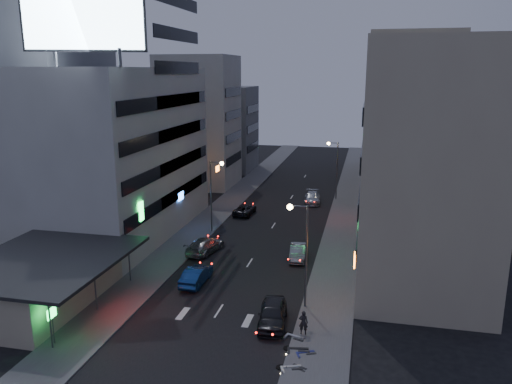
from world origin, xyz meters
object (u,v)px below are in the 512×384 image
(scooter_silver_a, at_px, (301,356))
(scooter_black_b, at_px, (309,339))
(scooter_blue, at_px, (314,342))
(road_car_blue, at_px, (196,275))
(parked_car_right_far, at_px, (312,198))
(scooter_black_a, at_px, (308,361))
(parked_car_right_near, at_px, (273,314))
(parked_car_left, at_px, (245,209))
(road_car_silver, at_px, (205,245))
(scooter_silver_b, at_px, (306,330))
(parked_car_right_mid, at_px, (298,252))
(person, at_px, (303,322))

(scooter_silver_a, height_order, scooter_black_b, scooter_black_b)
(scooter_blue, bearing_deg, road_car_blue, 28.30)
(parked_car_right_far, relative_size, scooter_black_a, 3.07)
(parked_car_right_near, relative_size, road_car_blue, 1.07)
(parked_car_right_near, bearing_deg, parked_car_left, 101.62)
(parked_car_right_far, xyz_separation_m, road_car_silver, (-8.26, -21.64, 0.03))
(scooter_silver_b, bearing_deg, road_car_blue, 73.06)
(scooter_blue, relative_size, scooter_black_b, 0.88)
(scooter_black_a, relative_size, scooter_silver_b, 0.82)
(scooter_black_b, distance_m, scooter_silver_b, 1.23)
(parked_car_right_near, height_order, road_car_blue, parked_car_right_near)
(road_car_blue, bearing_deg, parked_car_right_mid, -133.89)
(scooter_silver_a, xyz_separation_m, scooter_silver_b, (-0.13, 3.17, 0.02))
(parked_car_left, bearing_deg, scooter_black_b, 114.19)
(parked_car_right_far, distance_m, scooter_silver_a, 39.43)
(parked_car_left, distance_m, scooter_blue, 32.23)
(parked_car_left, relative_size, person, 2.70)
(parked_car_right_far, distance_m, road_car_silver, 23.16)
(road_car_silver, bearing_deg, parked_car_right_near, 137.07)
(parked_car_right_mid, relative_size, scooter_black_b, 2.04)
(person, distance_m, scooter_black_b, 1.84)
(parked_car_right_mid, height_order, scooter_blue, parked_car_right_mid)
(scooter_black_a, relative_size, scooter_silver_a, 0.85)
(person, relative_size, scooter_blue, 0.94)
(road_car_silver, relative_size, scooter_silver_b, 2.61)
(person, relative_size, scooter_silver_b, 0.85)
(parked_car_right_mid, relative_size, road_car_silver, 0.81)
(person, distance_m, scooter_silver_b, 0.64)
(parked_car_right_far, bearing_deg, scooter_black_a, -90.48)
(parked_car_right_far, height_order, scooter_silver_a, parked_car_right_far)
(scooter_black_b, bearing_deg, person, 11.14)
(parked_car_right_near, relative_size, scooter_black_a, 2.95)
(road_car_silver, height_order, scooter_silver_a, road_car_silver)
(parked_car_right_mid, distance_m, scooter_blue, 16.37)
(parked_car_right_mid, height_order, scooter_black_b, parked_car_right_mid)
(parked_car_right_far, distance_m, scooter_black_a, 39.81)
(parked_car_right_mid, relative_size, parked_car_right_far, 0.84)
(scooter_blue, xyz_separation_m, scooter_black_b, (-0.34, 0.17, 0.08))
(person, bearing_deg, scooter_blue, 115.19)
(scooter_blue, bearing_deg, person, 2.63)
(parked_car_right_near, relative_size, parked_car_right_mid, 1.14)
(person, bearing_deg, scooter_black_b, 108.01)
(parked_car_right_mid, xyz_separation_m, scooter_blue, (3.35, -16.03, -0.02))
(parked_car_right_far, height_order, scooter_black_b, parked_car_right_far)
(parked_car_right_mid, bearing_deg, scooter_silver_a, -86.15)
(scooter_silver_b, bearing_deg, parked_car_left, 39.42)
(person, bearing_deg, road_car_blue, -34.74)
(scooter_black_a, bearing_deg, parked_car_right_far, 30.48)
(scooter_silver_a, bearing_deg, parked_car_right_near, 10.07)
(parked_car_left, relative_size, parked_car_right_far, 0.92)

